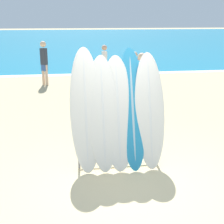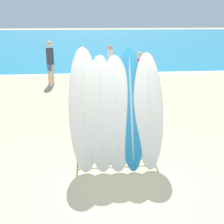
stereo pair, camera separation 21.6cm
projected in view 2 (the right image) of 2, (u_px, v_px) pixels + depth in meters
name	position (u px, v px, depth m)	size (l,w,h in m)	color
ground_plane	(126.00, 184.00, 5.21)	(160.00, 160.00, 0.00)	#CCB789
ocean_water	(82.00, 38.00, 43.14)	(120.00, 60.00, 0.01)	teal
surfboard_rack	(117.00, 144.00, 5.77)	(1.51, 0.04, 0.79)	slate
surfboard_slot_0	(84.00, 110.00, 5.58)	(0.56, 0.70, 2.19)	silver
surfboard_slot_1	(101.00, 113.00, 5.61)	(0.56, 0.72, 2.04)	silver
surfboard_slot_2	(116.00, 113.00, 5.65)	(0.59, 0.75, 2.03)	silver
surfboard_slot_3	(131.00, 109.00, 5.69)	(0.50, 0.83, 2.16)	teal
surfboard_slot_4	(149.00, 111.00, 5.70)	(0.56, 0.73, 2.08)	silver
person_near_water	(139.00, 71.00, 11.14)	(0.25, 0.20, 1.53)	beige
person_mid_beach	(144.00, 82.00, 8.70)	(0.27, 0.30, 1.76)	beige
person_far_left	(50.00, 61.00, 12.72)	(0.30, 0.29, 1.78)	beige
person_far_right	(110.00, 63.00, 12.67)	(0.22, 0.27, 1.63)	tan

